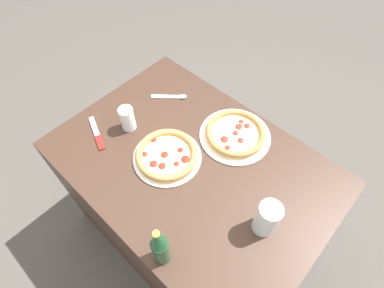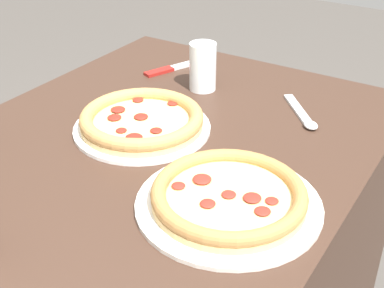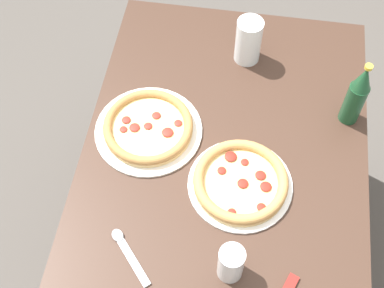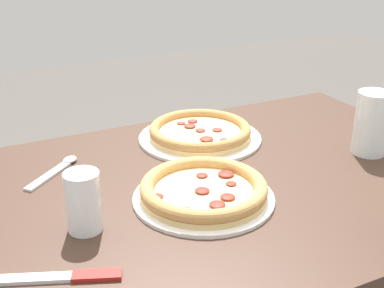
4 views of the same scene
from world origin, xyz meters
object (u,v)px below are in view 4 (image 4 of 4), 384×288
pizza_margherita (200,133)px  spoon (58,169)px  pizza_veggie (204,191)px  glass_mango_juice (371,126)px  glass_cola (84,204)px  knife (65,277)px

pizza_margherita → spoon: 0.37m
pizza_veggie → spoon: pizza_veggie is taller
pizza_margherita → spoon: bearing=-177.6°
glass_mango_juice → pizza_veggie: bearing=-176.5°
glass_cola → glass_mango_juice: bearing=2.2°
glass_cola → knife: (-0.07, -0.13, -0.05)m
pizza_veggie → glass_cola: glass_cola is taller
pizza_veggie → knife: 0.34m
knife → pizza_veggie: bearing=22.0°
knife → pizza_margherita: bearing=42.1°
spoon → pizza_margherita: bearing=2.4°
pizza_margherita → pizza_veggie: (-0.14, -0.28, 0.00)m
glass_cola → pizza_margherita: bearing=36.4°
pizza_veggie → knife: bearing=-158.0°
knife → spoon: size_ratio=1.30×
pizza_margherita → glass_cola: 0.47m
spoon → glass_mango_juice: bearing=-18.9°
glass_cola → spoon: glass_cola is taller
pizza_veggie → glass_mango_juice: (0.46, 0.03, 0.05)m
pizza_margherita → knife: 0.60m
glass_cola → knife: bearing=-118.8°
pizza_veggie → glass_mango_juice: glass_mango_juice is taller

